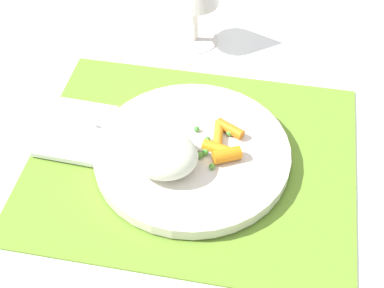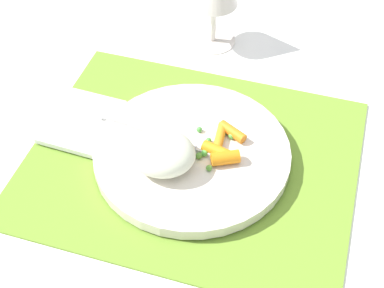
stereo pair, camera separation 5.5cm
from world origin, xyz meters
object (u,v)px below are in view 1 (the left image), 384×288
carrot_portion (223,144)px  napkin (76,130)px  plate (192,153)px  rice_mound (164,155)px  fork (172,142)px

carrot_portion → napkin: (-0.21, 0.01, -0.02)m
plate → rice_mound: rice_mound is taller
napkin → carrot_portion: bearing=-1.8°
plate → fork: (-0.03, 0.00, 0.01)m
plate → carrot_portion: size_ratio=3.22×
carrot_portion → fork: (-0.07, -0.01, -0.00)m
rice_mound → fork: rice_mound is taller
rice_mound → napkin: (-0.14, 0.05, -0.03)m
plate → carrot_portion: bearing=14.0°
napkin → rice_mound: bearing=-20.8°
plate → napkin: bearing=174.4°
plate → rice_mound: (-0.03, -0.04, 0.03)m
fork → carrot_portion: bearing=4.4°
plate → rice_mound: bearing=-128.7°
carrot_portion → fork: carrot_portion is taller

